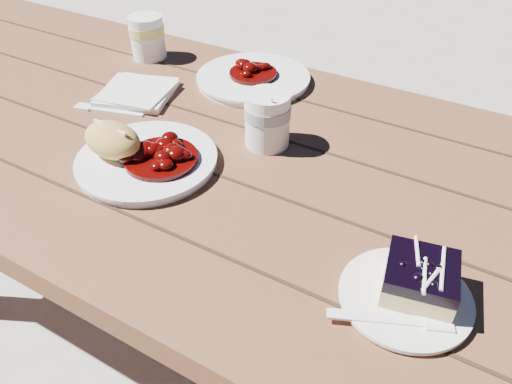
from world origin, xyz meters
The scene contains 14 objects.
ground centered at (0.00, 0.00, 0.00)m, with size 60.00×60.00×0.00m, color #ADA79C.
picnic_table centered at (0.00, 0.00, 0.59)m, with size 2.00×1.55×0.75m.
main_plate centered at (0.06, -0.12, 0.76)m, with size 0.25×0.25×0.02m, color white.
goulash_stew centered at (0.09, -0.11, 0.79)m, with size 0.13×0.13×0.04m, color #410302, non-canonical shape.
bread_roll centered at (0.01, -0.14, 0.80)m, with size 0.12×0.08×0.06m, color gold.
dessert_plate centered at (0.56, -0.19, 0.76)m, with size 0.17×0.17×0.01m, color white.
blueberry_cake centered at (0.57, -0.17, 0.78)m, with size 0.11×0.11×0.05m.
fork_dessert centered at (0.54, -0.24, 0.76)m, with size 0.03×0.16×0.01m, color white, non-canonical shape.
coffee_cup centered at (0.21, 0.05, 0.80)m, with size 0.08×0.08×0.10m, color white.
napkin_stack centered at (-0.13, 0.08, 0.76)m, with size 0.15×0.15×0.01m, color white.
fork_table centered at (-0.12, 0.00, 0.75)m, with size 0.03×0.16×0.01m, color white, non-canonical shape.
second_plate centered at (0.06, 0.27, 0.76)m, with size 0.26×0.26×0.02m, color white.
second_stew centered at (0.06, 0.27, 0.79)m, with size 0.11×0.11×0.04m, color #410302, non-canonical shape.
second_cup centered at (-0.24, 0.25, 0.80)m, with size 0.08×0.08×0.10m, color white.
Camera 1 is at (0.60, -0.65, 1.27)m, focal length 35.00 mm.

